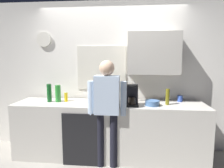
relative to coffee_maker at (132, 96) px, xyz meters
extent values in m
plane|color=#9E998E|center=(-0.36, -0.20, -1.05)|extent=(8.00, 8.00, 0.00)
cube|color=beige|center=(-0.36, 0.10, -0.60)|extent=(3.06, 0.64, 0.90)
cube|color=black|center=(-0.76, -0.23, -0.64)|extent=(0.56, 0.02, 0.81)
cube|color=white|center=(-0.36, 0.53, 0.25)|extent=(4.66, 0.10, 2.60)
cube|color=beige|center=(-0.54, 0.47, 0.40)|extent=(0.86, 0.02, 0.76)
cube|color=#8CA5C6|center=(-0.54, 0.48, 0.40)|extent=(0.80, 0.02, 0.70)
cube|color=#B7B2A8|center=(0.34, 0.32, 0.65)|extent=(0.84, 0.32, 0.68)
cylinder|color=silver|center=(-1.57, 0.46, 0.90)|extent=(0.26, 0.03, 0.26)
cube|color=black|center=(0.00, -0.03, -0.13)|extent=(0.20, 0.20, 0.03)
cube|color=black|center=(0.00, 0.03, 0.02)|extent=(0.18, 0.08, 0.28)
cylinder|color=black|center=(0.00, -0.06, -0.06)|extent=(0.11, 0.11, 0.11)
cylinder|color=black|center=(0.00, -0.03, 0.17)|extent=(0.17, 0.17, 0.03)
cylinder|color=maroon|center=(-0.57, 0.08, -0.04)|extent=(0.06, 0.06, 0.22)
cylinder|color=#2D8C33|center=(-1.22, 0.13, -0.01)|extent=(0.09, 0.09, 0.28)
cylinder|color=brown|center=(0.03, 0.27, -0.03)|extent=(0.06, 0.06, 0.23)
cylinder|color=#195923|center=(-1.37, 0.12, 0.00)|extent=(0.07, 0.07, 0.30)
cylinder|color=olive|center=(0.55, 0.10, -0.02)|extent=(0.06, 0.06, 0.25)
cylinder|color=#3351B2|center=(0.80, 0.34, -0.10)|extent=(0.08, 0.08, 0.10)
cylinder|color=#4C72A5|center=(0.31, 0.02, -0.11)|extent=(0.22, 0.22, 0.08)
cylinder|color=#9E5638|center=(-0.28, 0.20, -0.10)|extent=(0.10, 0.10, 0.09)
sphere|color=#2D7233|center=(-0.28, 0.20, 0.01)|extent=(0.15, 0.15, 0.15)
cylinder|color=yellow|center=(-1.10, 0.16, -0.07)|extent=(0.06, 0.06, 0.15)
cone|color=white|center=(-1.10, 0.16, 0.02)|extent=(0.02, 0.02, 0.03)
cylinder|color=black|center=(-0.46, -0.20, -0.64)|extent=(0.12, 0.12, 0.82)
cylinder|color=black|center=(-0.26, -0.20, -0.64)|extent=(0.12, 0.12, 0.82)
cube|color=silver|center=(-0.36, -0.20, 0.05)|extent=(0.36, 0.20, 0.56)
sphere|color=#D8AD8C|center=(-0.36, -0.20, 0.44)|extent=(0.22, 0.22, 0.22)
cylinder|color=silver|center=(-0.60, -0.20, 0.00)|extent=(0.09, 0.09, 0.50)
cylinder|color=silver|center=(-0.12, -0.20, 0.00)|extent=(0.09, 0.09, 0.50)
camera|label=1|loc=(-0.01, -3.04, 0.60)|focal=32.17mm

